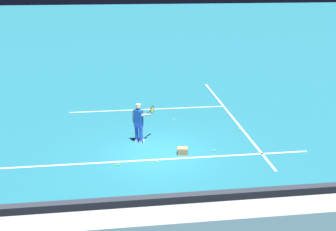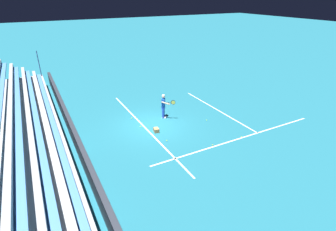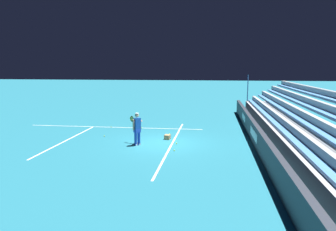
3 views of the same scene
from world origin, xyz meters
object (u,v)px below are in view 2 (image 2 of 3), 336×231
object	(u,v)px
tennis_player	(164,106)
tennis_ball_by_box	(213,145)
ball_box_cardboard	(156,130)
tennis_ball_stray_back	(207,120)
tennis_ball_midcourt	(242,137)
tennis_ball_on_baseline	(140,127)
tennis_ball_toward_net	(167,141)
tennis_ball_near_player	(131,118)

from	to	relation	value
tennis_player	tennis_ball_by_box	size ratio (longest dim) A/B	25.98
ball_box_cardboard	tennis_ball_by_box	size ratio (longest dim) A/B	6.06
tennis_ball_stray_back	tennis_ball_midcourt	world-z (taller)	same
tennis_ball_on_baseline	tennis_ball_toward_net	size ratio (longest dim) A/B	1.00
tennis_ball_stray_back	tennis_ball_on_baseline	bearing A→B (deg)	-105.97
tennis_ball_near_player	tennis_ball_stray_back	bearing A→B (deg)	58.64
ball_box_cardboard	tennis_ball_midcourt	world-z (taller)	ball_box_cardboard
ball_box_cardboard	tennis_ball_stray_back	xyz separation A→B (m)	(0.18, 3.81, -0.10)
tennis_player	tennis_ball_stray_back	xyz separation A→B (m)	(1.82, 2.42, -0.86)
tennis_ball_on_baseline	tennis_ball_by_box	xyz separation A→B (m)	(4.12, 2.83, 0.00)
tennis_ball_stray_back	tennis_ball_near_player	world-z (taller)	same
tennis_ball_near_player	tennis_ball_by_box	bearing A→B (deg)	27.28
tennis_ball_by_box	tennis_player	bearing A→B (deg)	-170.32
ball_box_cardboard	tennis_ball_stray_back	bearing A→B (deg)	87.26
tennis_ball_stray_back	tennis_ball_by_box	xyz separation A→B (m)	(2.84, -1.63, 0.00)
tennis_player	tennis_ball_by_box	distance (m)	4.81
tennis_ball_stray_back	tennis_ball_by_box	bearing A→B (deg)	-29.77
tennis_ball_stray_back	tennis_ball_near_player	distance (m)	5.28
tennis_ball_near_player	tennis_ball_midcourt	xyz separation A→B (m)	(5.67, 5.02, 0.00)
tennis_ball_toward_net	tennis_ball_by_box	distance (m)	2.72
ball_box_cardboard	tennis_ball_on_baseline	xyz separation A→B (m)	(-1.09, -0.64, -0.10)
tennis_player	tennis_ball_near_player	xyz separation A→B (m)	(-0.93, -2.09, -0.86)
tennis_ball_stray_back	ball_box_cardboard	bearing A→B (deg)	-92.74
ball_box_cardboard	tennis_ball_midcourt	bearing A→B (deg)	54.33
tennis_ball_stray_back	tennis_ball_midcourt	bearing A→B (deg)	9.94
tennis_player	tennis_ball_on_baseline	world-z (taller)	tennis_player
tennis_ball_toward_net	tennis_ball_by_box	size ratio (longest dim) A/B	1.00
tennis_ball_by_box	tennis_ball_on_baseline	bearing A→B (deg)	-145.52
tennis_ball_on_baseline	tennis_ball_by_box	size ratio (longest dim) A/B	1.00
tennis_ball_by_box	tennis_ball_midcourt	world-z (taller)	same
tennis_ball_on_baseline	tennis_ball_midcourt	world-z (taller)	same
tennis_player	tennis_ball_toward_net	bearing A→B (deg)	-24.14
ball_box_cardboard	tennis_ball_by_box	world-z (taller)	ball_box_cardboard
tennis_ball_near_player	tennis_ball_by_box	xyz separation A→B (m)	(5.59, 2.89, 0.00)
tennis_ball_on_baseline	tennis_ball_near_player	bearing A→B (deg)	-177.82
tennis_player	tennis_ball_on_baseline	distance (m)	2.27
tennis_player	tennis_ball_near_player	bearing A→B (deg)	-113.95
tennis_ball_near_player	ball_box_cardboard	bearing A→B (deg)	15.24
tennis_ball_on_baseline	tennis_ball_midcourt	xyz separation A→B (m)	(4.20, 4.97, 0.00)
tennis_player	tennis_ball_midcourt	xyz separation A→B (m)	(4.74, 2.93, -0.86)
tennis_ball_toward_net	ball_box_cardboard	bearing A→B (deg)	-177.45
tennis_ball_toward_net	tennis_ball_stray_back	size ratio (longest dim) A/B	1.00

